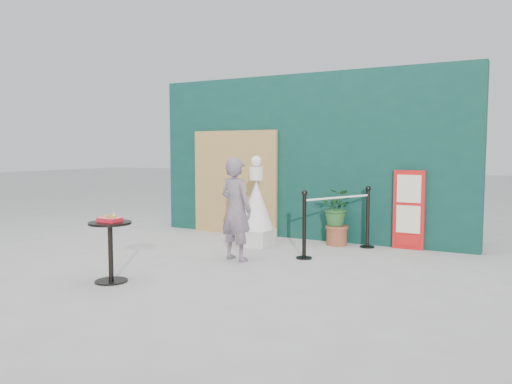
# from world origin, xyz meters

# --- Properties ---
(ground) EXTENTS (60.00, 60.00, 0.00)m
(ground) POSITION_xyz_m (0.00, 0.00, 0.00)
(ground) COLOR #ADAAA5
(ground) RESTS_ON ground
(back_wall) EXTENTS (6.00, 0.30, 3.00)m
(back_wall) POSITION_xyz_m (0.00, 3.15, 1.50)
(back_wall) COLOR #0A302A
(back_wall) RESTS_ON ground
(bamboo_fence) EXTENTS (1.80, 0.08, 2.00)m
(bamboo_fence) POSITION_xyz_m (-1.40, 2.94, 1.00)
(bamboo_fence) COLOR tan
(bamboo_fence) RESTS_ON ground
(woman) EXTENTS (0.62, 0.48, 1.52)m
(woman) POSITION_xyz_m (-0.18, 0.91, 0.76)
(woman) COLOR slate
(woman) RESTS_ON ground
(menu_board) EXTENTS (0.50, 0.07, 1.30)m
(menu_board) POSITION_xyz_m (1.90, 2.95, 0.65)
(menu_board) COLOR red
(menu_board) RESTS_ON ground
(statue) EXTENTS (0.60, 0.60, 1.53)m
(statue) POSITION_xyz_m (-0.45, 2.06, 0.63)
(statue) COLOR silver
(statue) RESTS_ON ground
(cafe_table) EXTENTS (0.52, 0.52, 0.75)m
(cafe_table) POSITION_xyz_m (-0.92, -0.87, 0.50)
(cafe_table) COLOR black
(cafe_table) RESTS_ON ground
(food_basket) EXTENTS (0.26, 0.19, 0.11)m
(food_basket) POSITION_xyz_m (-0.92, -0.87, 0.79)
(food_basket) COLOR red
(food_basket) RESTS_ON cafe_table
(planter) EXTENTS (0.57, 0.50, 0.97)m
(planter) POSITION_xyz_m (0.75, 2.73, 0.56)
(planter) COLOR brown
(planter) RESTS_ON ground
(stanchion_barrier) EXTENTS (0.84, 1.54, 1.03)m
(stanchion_barrier) POSITION_xyz_m (0.97, 2.13, 0.49)
(stanchion_barrier) COLOR black
(stanchion_barrier) RESTS_ON ground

